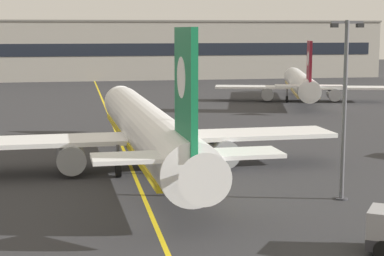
{
  "coord_description": "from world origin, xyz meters",
  "views": [
    {
      "loc": [
        -5.32,
        -38.3,
        11.5
      ],
      "look_at": [
        4.09,
        10.74,
        4.01
      ],
      "focal_mm": 61.44,
      "sensor_mm": 36.0,
      "label": 1
    }
  ],
  "objects_px": {
    "airliner_foreground": "(147,130)",
    "apron_lamp_post": "(344,107)",
    "airliner_background": "(300,84)",
    "safety_cone_by_nose_gear": "(142,138)"
  },
  "relations": [
    {
      "from": "airliner_foreground",
      "to": "safety_cone_by_nose_gear",
      "type": "relative_size",
      "value": 75.38
    },
    {
      "from": "airliner_foreground",
      "to": "apron_lamp_post",
      "type": "relative_size",
      "value": 3.42
    },
    {
      "from": "airliner_background",
      "to": "safety_cone_by_nose_gear",
      "type": "height_order",
      "value": "airliner_background"
    },
    {
      "from": "airliner_background",
      "to": "safety_cone_by_nose_gear",
      "type": "distance_m",
      "value": 43.94
    },
    {
      "from": "airliner_background",
      "to": "airliner_foreground",
      "type": "bearing_deg",
      "value": -122.78
    },
    {
      "from": "airliner_background",
      "to": "apron_lamp_post",
      "type": "relative_size",
      "value": 2.88
    },
    {
      "from": "airliner_background",
      "to": "apron_lamp_post",
      "type": "height_order",
      "value": "apron_lamp_post"
    },
    {
      "from": "safety_cone_by_nose_gear",
      "to": "airliner_foreground",
      "type": "bearing_deg",
      "value": -94.6
    },
    {
      "from": "airliner_foreground",
      "to": "safety_cone_by_nose_gear",
      "type": "bearing_deg",
      "value": 85.4
    },
    {
      "from": "apron_lamp_post",
      "to": "airliner_background",
      "type": "bearing_deg",
      "value": 72.46
    }
  ]
}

